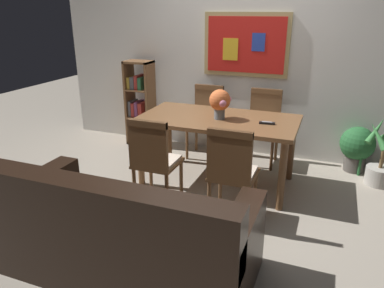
% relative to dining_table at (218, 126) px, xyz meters
% --- Properties ---
extents(ground_plane, '(12.00, 12.00, 0.00)m').
position_rel_dining_table_xyz_m(ground_plane, '(0.02, -0.49, -0.65)').
color(ground_plane, gray).
extents(wall_back_with_painting, '(5.20, 0.14, 2.60)m').
position_rel_dining_table_xyz_m(wall_back_with_painting, '(0.02, 1.08, 0.65)').
color(wall_back_with_painting, silver).
rests_on(wall_back_with_painting, ground_plane).
extents(dining_table, '(1.66, 0.89, 0.74)m').
position_rel_dining_table_xyz_m(dining_table, '(0.00, 0.00, 0.00)').
color(dining_table, brown).
rests_on(dining_table, ground_plane).
extents(dining_chair_far_left, '(0.40, 0.41, 0.91)m').
position_rel_dining_table_xyz_m(dining_chair_far_left, '(-0.38, 0.74, -0.12)').
color(dining_chair_far_left, brown).
rests_on(dining_chair_far_left, ground_plane).
extents(dining_chair_near_left, '(0.40, 0.41, 0.91)m').
position_rel_dining_table_xyz_m(dining_chair_near_left, '(-0.39, -0.76, -0.12)').
color(dining_chair_near_left, brown).
rests_on(dining_chair_near_left, ground_plane).
extents(dining_chair_near_right, '(0.40, 0.41, 0.91)m').
position_rel_dining_table_xyz_m(dining_chair_near_right, '(0.36, -0.76, -0.12)').
color(dining_chair_near_right, brown).
rests_on(dining_chair_near_right, ground_plane).
extents(dining_chair_far_right, '(0.40, 0.41, 0.91)m').
position_rel_dining_table_xyz_m(dining_chair_far_right, '(0.35, 0.77, -0.12)').
color(dining_chair_far_right, brown).
rests_on(dining_chair_far_right, ground_plane).
extents(leather_couch, '(1.80, 0.84, 0.84)m').
position_rel_dining_table_xyz_m(leather_couch, '(-0.15, -1.69, -0.34)').
color(leather_couch, black).
rests_on(leather_couch, ground_plane).
extents(bookshelf, '(0.36, 0.28, 1.17)m').
position_rel_dining_table_xyz_m(bookshelf, '(-1.40, 0.82, -0.12)').
color(bookshelf, brown).
rests_on(bookshelf, ground_plane).
extents(potted_ivy, '(0.40, 0.40, 0.59)m').
position_rel_dining_table_xyz_m(potted_ivy, '(1.45, 0.87, -0.35)').
color(potted_ivy, '#4C4742').
rests_on(potted_ivy, ground_plane).
extents(potted_palm, '(0.42, 0.42, 0.73)m').
position_rel_dining_table_xyz_m(potted_palm, '(1.69, 0.58, -0.38)').
color(potted_palm, '#B2ADA3').
rests_on(potted_palm, ground_plane).
extents(flower_vase, '(0.22, 0.23, 0.31)m').
position_rel_dining_table_xyz_m(flower_vase, '(0.03, -0.03, 0.27)').
color(flower_vase, slate).
rests_on(flower_vase, dining_table).
extents(tv_remote, '(0.16, 0.06, 0.02)m').
position_rel_dining_table_xyz_m(tv_remote, '(0.52, -0.04, 0.10)').
color(tv_remote, black).
rests_on(tv_remote, dining_table).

